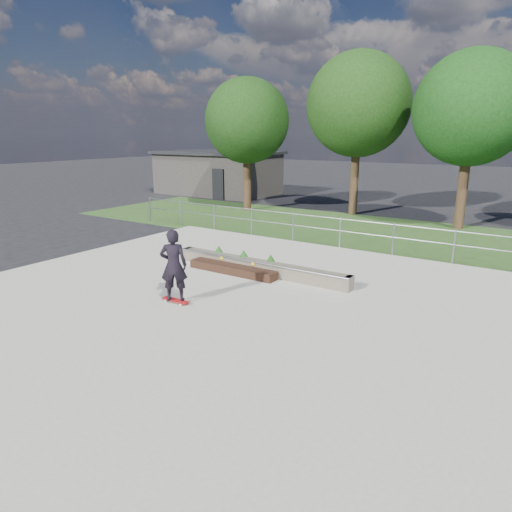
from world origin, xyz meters
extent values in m
plane|color=black|center=(0.00, 0.00, 0.00)|extent=(120.00, 120.00, 0.00)
cube|color=#2A4A1D|center=(0.00, 11.00, 0.01)|extent=(30.00, 8.00, 0.02)
cube|color=#ACA899|center=(0.00, 0.00, 0.03)|extent=(15.00, 15.00, 0.06)
cylinder|color=gray|center=(-10.00, 7.50, 0.60)|extent=(0.06, 0.06, 1.20)
cylinder|color=#979BA0|center=(-8.00, 7.50, 0.60)|extent=(0.06, 0.06, 1.20)
cylinder|color=gray|center=(-6.00, 7.50, 0.60)|extent=(0.06, 0.06, 1.20)
cylinder|color=gray|center=(-4.00, 7.50, 0.60)|extent=(0.06, 0.06, 1.20)
cylinder|color=gray|center=(-2.00, 7.50, 0.60)|extent=(0.06, 0.06, 1.20)
cylinder|color=#95989D|center=(0.00, 7.50, 0.60)|extent=(0.06, 0.06, 1.20)
cylinder|color=gray|center=(2.00, 7.50, 0.60)|extent=(0.06, 0.06, 1.20)
cylinder|color=gray|center=(4.00, 7.50, 0.60)|extent=(0.06, 0.06, 1.20)
cylinder|color=#979A9F|center=(0.00, 7.50, 1.15)|extent=(20.00, 0.04, 0.04)
cylinder|color=gray|center=(0.00, 7.50, 0.70)|extent=(20.00, 0.04, 0.04)
cube|color=#2F2C2A|center=(-14.00, 18.00, 1.40)|extent=(8.00, 5.00, 2.80)
cube|color=black|center=(-14.00, 18.00, 2.90)|extent=(8.40, 5.40, 0.20)
cube|color=black|center=(-12.00, 15.45, 1.00)|extent=(0.90, 0.10, 2.00)
cylinder|color=#332014|center=(-8.00, 13.00, 1.46)|extent=(0.44, 0.44, 2.93)
sphere|color=black|center=(-8.00, 13.00, 4.88)|extent=(4.55, 4.55, 4.55)
cylinder|color=#332114|center=(-2.50, 15.00, 1.69)|extent=(0.44, 0.44, 3.38)
sphere|color=black|center=(-2.50, 15.00, 5.62)|extent=(5.25, 5.25, 5.25)
cylinder|color=#342114|center=(3.00, 14.00, 1.57)|extent=(0.44, 0.44, 3.15)
sphere|color=black|center=(3.00, 14.00, 5.25)|extent=(4.90, 4.90, 4.90)
cube|color=brown|center=(-0.73, 3.07, 0.26)|extent=(6.00, 0.40, 0.40)
cylinder|color=gray|center=(-0.73, 2.87, 0.46)|extent=(6.00, 0.06, 0.06)
cube|color=brown|center=(-3.63, 3.07, 0.26)|extent=(0.15, 0.42, 0.40)
cube|color=brown|center=(2.17, 3.07, 0.26)|extent=(0.15, 0.42, 0.40)
cube|color=black|center=(-1.41, 2.99, 0.18)|extent=(3.00, 1.20, 0.25)
sphere|color=gold|center=(-2.61, 3.09, 0.39)|extent=(0.14, 0.14, 0.14)
sphere|color=yellow|center=(-2.01, 2.89, 0.39)|extent=(0.14, 0.14, 0.14)
sphere|color=yellow|center=(-1.41, 3.09, 0.39)|extent=(0.14, 0.14, 0.14)
sphere|color=yellow|center=(-0.81, 2.89, 0.39)|extent=(0.14, 0.14, 0.14)
sphere|color=yellow|center=(-0.21, 3.09, 0.39)|extent=(0.14, 0.14, 0.14)
cone|color=#184914|center=(-2.41, 3.24, 0.49)|extent=(0.44, 0.44, 0.36)
cone|color=#174A15|center=(-1.41, 3.24, 0.49)|extent=(0.44, 0.44, 0.36)
cone|color=#164112|center=(-0.41, 3.24, 0.49)|extent=(0.44, 0.44, 0.36)
cylinder|color=silver|center=(-1.38, -0.31, 0.09)|extent=(0.05, 0.03, 0.05)
cylinder|color=silver|center=(-1.38, -0.13, 0.09)|extent=(0.05, 0.03, 0.05)
cylinder|color=white|center=(-0.86, -0.31, 0.09)|extent=(0.05, 0.03, 0.05)
cylinder|color=silver|center=(-0.86, -0.13, 0.09)|extent=(0.05, 0.03, 0.05)
cylinder|color=#A0A0A5|center=(-1.38, -0.22, 0.11)|extent=(0.02, 0.18, 0.02)
cylinder|color=#A8A7AD|center=(-0.86, -0.22, 0.11)|extent=(0.02, 0.18, 0.02)
cube|color=#A21417|center=(-1.12, -0.22, 0.13)|extent=(0.80, 0.21, 0.02)
imported|color=black|center=(-1.12, -0.22, 1.05)|extent=(0.79, 0.73, 1.82)
camera|label=1|loc=(6.58, -8.14, 4.21)|focal=32.00mm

